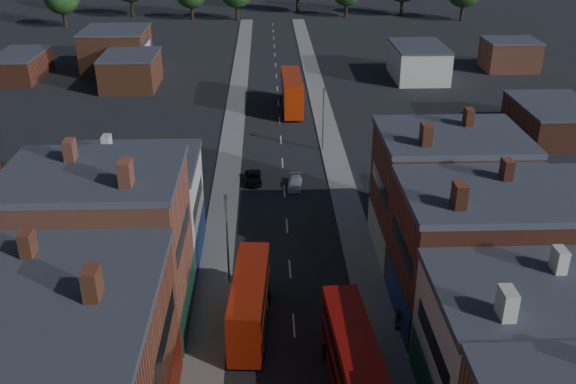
{
  "coord_description": "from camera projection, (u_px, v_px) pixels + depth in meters",
  "views": [
    {
      "loc": [
        -1.83,
        -15.76,
        30.11
      ],
      "look_at": [
        0.0,
        36.72,
        5.23
      ],
      "focal_mm": 40.0,
      "sensor_mm": 36.0,
      "label": 1
    }
  ],
  "objects": [
    {
      "name": "car_3",
      "position": [
        295.0,
        183.0,
        71.18
      ],
      "size": [
        1.86,
        3.93,
        1.11
      ],
      "primitive_type": "imported",
      "rotation": [
        0.0,
        0.0,
        -0.08
      ],
      "color": "silver",
      "rests_on": "ground"
    },
    {
      "name": "bus_1",
      "position": [
        353.0,
        360.0,
        41.47
      ],
      "size": [
        3.25,
        10.99,
        4.69
      ],
      "rotation": [
        0.0,
        0.0,
        0.06
      ],
      "color": "#9D0E09",
      "rests_on": "ground"
    },
    {
      "name": "pavement_west",
      "position": [
        226.0,
        184.0,
        72.11
      ],
      "size": [
        3.0,
        200.0,
        0.12
      ],
      "primitive_type": "cube",
      "color": "gray",
      "rests_on": "ground"
    },
    {
      "name": "pavement_east",
      "position": [
        341.0,
        182.0,
        72.52
      ],
      "size": [
        3.0,
        200.0,
        0.12
      ],
      "primitive_type": "cube",
      "color": "gray",
      "rests_on": "ground"
    },
    {
      "name": "bus_0",
      "position": [
        250.0,
        301.0,
        47.63
      ],
      "size": [
        3.13,
        10.45,
        4.46
      ],
      "rotation": [
        0.0,
        0.0,
        -0.07
      ],
      "color": "#A62009",
      "rests_on": "ground"
    },
    {
      "name": "bus_2",
      "position": [
        292.0,
        92.0,
        95.15
      ],
      "size": [
        3.26,
        12.24,
        5.26
      ],
      "rotation": [
        0.0,
        0.0,
        0.02
      ],
      "color": "#A92407",
      "rests_on": "ground"
    },
    {
      "name": "car_2",
      "position": [
        253.0,
        178.0,
        72.38
      ],
      "size": [
        2.06,
        4.14,
        1.13
      ],
      "primitive_type": "imported",
      "rotation": [
        0.0,
        0.0,
        0.05
      ],
      "color": "black",
      "rests_on": "ground"
    },
    {
      "name": "lamp_post_2",
      "position": [
        227.0,
        234.0,
        52.1
      ],
      "size": [
        0.25,
        0.7,
        8.12
      ],
      "color": "slate",
      "rests_on": "ground"
    },
    {
      "name": "lamp_post_3",
      "position": [
        323.0,
        115.0,
        79.52
      ],
      "size": [
        0.25,
        0.7,
        8.12
      ],
      "color": "slate",
      "rests_on": "ground"
    },
    {
      "name": "ped_3",
      "position": [
        397.0,
        319.0,
        47.89
      ],
      "size": [
        0.67,
        1.12,
        1.78
      ],
      "primitive_type": "imported",
      "rotation": [
        0.0,
        0.0,
        1.37
      ],
      "color": "#57504B",
      "rests_on": "pavement_east"
    }
  ]
}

